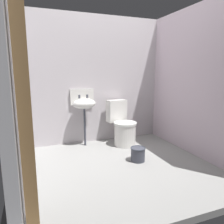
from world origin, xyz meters
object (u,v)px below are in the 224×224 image
sink (84,103)px  bucket (138,154)px  toilet_near_wall (122,127)px  wooden_door_post (23,93)px

sink → bucket: (0.56, -0.97, -0.65)m
toilet_near_wall → sink: (-0.65, 0.19, 0.43)m
toilet_near_wall → bucket: toilet_near_wall is taller
wooden_door_post → sink: (0.89, 1.89, -0.38)m
toilet_near_wall → sink: size_ratio=0.79×
toilet_near_wall → bucket: (-0.09, -0.78, -0.21)m
bucket → toilet_near_wall: bearing=83.6°
wooden_door_post → toilet_near_wall: (1.54, 1.70, -0.82)m
wooden_door_post → toilet_near_wall: bearing=47.8°
toilet_near_wall → bucket: bearing=74.6°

